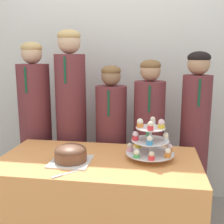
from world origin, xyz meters
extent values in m
cube|color=silver|center=(0.00, 1.44, 1.35)|extent=(9.00, 0.06, 2.70)
cube|color=#EF9951|center=(0.00, 0.37, 0.38)|extent=(1.40, 0.73, 0.75)
cube|color=white|center=(-0.17, 0.28, 0.76)|extent=(0.27, 0.27, 0.01)
cylinder|color=brown|center=(-0.17, 0.28, 0.80)|extent=(0.22, 0.22, 0.07)
ellipsoid|color=brown|center=(-0.17, 0.28, 0.84)|extent=(0.21, 0.21, 0.08)
cube|color=silver|center=(-0.11, 0.12, 0.75)|extent=(0.12, 0.13, 0.00)
cube|color=#B2B2B7|center=(-0.19, 0.04, 0.75)|extent=(0.06, 0.06, 0.01)
cylinder|color=silver|center=(0.35, 0.42, 0.86)|extent=(0.02, 0.02, 0.23)
cylinder|color=silver|center=(0.35, 0.42, 0.79)|extent=(0.34, 0.34, 0.01)
cylinder|color=silver|center=(0.35, 0.42, 0.88)|extent=(0.26, 0.26, 0.01)
cylinder|color=silver|center=(0.35, 0.42, 0.97)|extent=(0.20, 0.20, 0.01)
cylinder|color=#4CB766|center=(0.27, 0.31, 0.81)|extent=(0.04, 0.04, 0.02)
sphere|color=white|center=(0.27, 0.31, 0.83)|extent=(0.04, 0.04, 0.04)
cylinder|color=#E5333D|center=(0.37, 0.28, 0.81)|extent=(0.04, 0.04, 0.03)
sphere|color=beige|center=(0.37, 0.28, 0.84)|extent=(0.04, 0.04, 0.04)
cylinder|color=orange|center=(0.47, 0.35, 0.81)|extent=(0.04, 0.04, 0.03)
sphere|color=white|center=(0.47, 0.35, 0.84)|extent=(0.04, 0.04, 0.04)
cylinder|color=orange|center=(0.49, 0.46, 0.81)|extent=(0.04, 0.04, 0.02)
sphere|color=silver|center=(0.49, 0.46, 0.83)|extent=(0.04, 0.04, 0.04)
cylinder|color=#3893DB|center=(0.39, 0.56, 0.81)|extent=(0.04, 0.04, 0.03)
sphere|color=white|center=(0.39, 0.56, 0.84)|extent=(0.03, 0.03, 0.03)
cylinder|color=yellow|center=(0.26, 0.53, 0.81)|extent=(0.05, 0.05, 0.03)
sphere|color=beige|center=(0.26, 0.53, 0.84)|extent=(0.05, 0.05, 0.05)
cylinder|color=pink|center=(0.21, 0.43, 0.81)|extent=(0.04, 0.04, 0.03)
sphere|color=beige|center=(0.21, 0.43, 0.84)|extent=(0.04, 0.04, 0.04)
cylinder|color=white|center=(0.46, 0.43, 0.90)|extent=(0.04, 0.04, 0.03)
sphere|color=#F4E5C6|center=(0.46, 0.43, 0.92)|extent=(0.04, 0.04, 0.04)
cylinder|color=#4CB766|center=(0.34, 0.53, 0.90)|extent=(0.04, 0.04, 0.03)
sphere|color=silver|center=(0.34, 0.53, 0.93)|extent=(0.04, 0.04, 0.04)
cylinder|color=#E5333D|center=(0.25, 0.41, 0.90)|extent=(0.04, 0.04, 0.03)
sphere|color=silver|center=(0.25, 0.41, 0.93)|extent=(0.04, 0.04, 0.04)
cylinder|color=#3893DB|center=(0.35, 0.32, 0.90)|extent=(0.04, 0.04, 0.03)
sphere|color=white|center=(0.35, 0.32, 0.93)|extent=(0.04, 0.04, 0.04)
cylinder|color=yellow|center=(0.43, 0.42, 0.99)|extent=(0.05, 0.05, 0.03)
sphere|color=silver|center=(0.43, 0.42, 1.02)|extent=(0.04, 0.04, 0.04)
cylinder|color=white|center=(0.37, 0.50, 0.99)|extent=(0.04, 0.04, 0.03)
sphere|color=#F4E5C6|center=(0.37, 0.50, 1.02)|extent=(0.04, 0.04, 0.04)
cylinder|color=orange|center=(0.28, 0.42, 0.99)|extent=(0.05, 0.05, 0.03)
sphere|color=white|center=(0.28, 0.42, 1.02)|extent=(0.04, 0.04, 0.04)
cylinder|color=#E5333D|center=(0.35, 0.35, 0.99)|extent=(0.04, 0.04, 0.03)
sphere|color=#F4E5C6|center=(0.35, 0.35, 1.02)|extent=(0.04, 0.04, 0.04)
cylinder|color=brown|center=(-0.71, 0.94, 0.69)|extent=(0.29, 0.29, 1.38)
sphere|color=#D6AD89|center=(-0.71, 0.94, 1.48)|extent=(0.18, 0.18, 0.18)
ellipsoid|color=tan|center=(-0.71, 0.94, 1.53)|extent=(0.19, 0.19, 0.10)
cube|color=#14472D|center=(-0.71, 0.79, 1.25)|extent=(0.02, 0.01, 0.22)
cylinder|color=brown|center=(-0.36, 0.94, 0.74)|extent=(0.27, 0.27, 1.47)
sphere|color=#D6AD89|center=(-0.36, 0.94, 1.57)|extent=(0.20, 0.20, 0.20)
ellipsoid|color=tan|center=(-0.36, 0.94, 1.62)|extent=(0.20, 0.20, 0.11)
cube|color=#14472D|center=(-0.36, 0.80, 1.34)|extent=(0.02, 0.01, 0.22)
cylinder|color=brown|center=(0.00, 0.94, 0.60)|extent=(0.27, 0.27, 1.20)
sphere|color=#8E6B4C|center=(0.00, 0.94, 1.28)|extent=(0.17, 0.17, 0.17)
ellipsoid|color=brown|center=(0.00, 0.94, 1.33)|extent=(0.17, 0.17, 0.09)
cube|color=#14472D|center=(0.00, 0.80, 1.07)|extent=(0.02, 0.01, 0.22)
cylinder|color=brown|center=(0.33, 0.94, 0.62)|extent=(0.27, 0.27, 1.25)
sphere|color=tan|center=(0.33, 0.94, 1.33)|extent=(0.17, 0.17, 0.17)
ellipsoid|color=brown|center=(0.33, 0.94, 1.38)|extent=(0.17, 0.17, 0.09)
cube|color=#14472D|center=(0.33, 0.80, 1.12)|extent=(0.02, 0.01, 0.22)
cylinder|color=brown|center=(0.72, 0.94, 0.65)|extent=(0.24, 0.24, 1.30)
sphere|color=tan|center=(0.72, 0.94, 1.39)|extent=(0.18, 0.18, 0.18)
ellipsoid|color=black|center=(0.72, 0.94, 1.44)|extent=(0.19, 0.19, 0.10)
cube|color=#14472D|center=(0.72, 0.81, 1.17)|extent=(0.02, 0.01, 0.22)
camera|label=1|loc=(0.38, -1.45, 1.46)|focal=45.00mm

